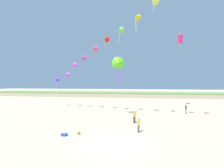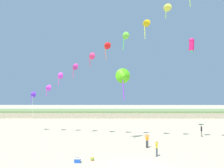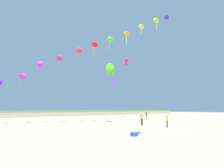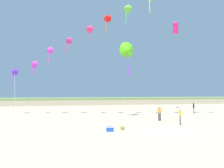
{
  "view_description": "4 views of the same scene",
  "coord_description": "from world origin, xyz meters",
  "views": [
    {
      "loc": [
        1.83,
        -13.86,
        5.63
      ],
      "look_at": [
        -1.6,
        9.96,
        5.44
      ],
      "focal_mm": 24.0,
      "sensor_mm": 36.0,
      "label": 1
    },
    {
      "loc": [
        -1.99,
        -21.46,
        6.44
      ],
      "look_at": [
        -2.29,
        10.19,
        7.8
      ],
      "focal_mm": 38.0,
      "sensor_mm": 36.0,
      "label": 2
    },
    {
      "loc": [
        -14.75,
        -8.82,
        2.27
      ],
      "look_at": [
        -2.21,
        9.02,
        5.98
      ],
      "focal_mm": 24.0,
      "sensor_mm": 36.0,
      "label": 3
    },
    {
      "loc": [
        -9.95,
        -18.64,
        3.31
      ],
      "look_at": [
        -2.25,
        13.72,
        4.5
      ],
      "focal_mm": 38.0,
      "sensor_mm": 36.0,
      "label": 4
    }
  ],
  "objects": [
    {
      "name": "person_near_right",
      "position": [
        1.96,
        7.26,
        1.02
      ],
      "size": [
        0.61,
        0.28,
        1.76
      ],
      "color": "black",
      "rests_on": "ground"
    },
    {
      "name": "large_kite_mid_trail",
      "position": [
        12.53,
        22.67,
        15.68
      ],
      "size": [
        1.22,
        1.11,
        2.85
      ],
      "color": "#E9175B"
    },
    {
      "name": "person_mid_center",
      "position": [
        2.39,
        3.26,
        0.99
      ],
      "size": [
        0.39,
        0.55,
        1.71
      ],
      "color": "#474C56",
      "rests_on": "ground"
    },
    {
      "name": "beach_cooler",
      "position": [
        -5.45,
        1.05,
        0.21
      ],
      "size": [
        0.58,
        0.41,
        0.46
      ],
      "color": "blue",
      "rests_on": "ground"
    },
    {
      "name": "beach_ball",
      "position": [
        -4.13,
        1.79,
        0.18
      ],
      "size": [
        0.36,
        0.36,
        0.36
      ],
      "color": "orange",
      "rests_on": "ground"
    },
    {
      "name": "dune_ridge",
      "position": [
        0.0,
        47.89,
        0.92
      ],
      "size": [
        120.0,
        13.64,
        1.84
      ],
      "color": "tan",
      "rests_on": "ground"
    },
    {
      "name": "large_kite_low_lead",
      "position": [
        -0.72,
        11.15,
        8.96
      ],
      "size": [
        2.21,
        1.26,
        4.48
      ],
      "color": "#57D619"
    },
    {
      "name": "kite_banner_string",
      "position": [
        -2.99,
        13.06,
        13.6
      ],
      "size": [
        27.41,
        13.24,
        21.25
      ],
      "color": "#5725D9"
    },
    {
      "name": "person_near_left",
      "position": [
        11.2,
        14.71,
        0.98
      ],
      "size": [
        0.39,
        0.54,
        1.7
      ],
      "color": "#726656",
      "rests_on": "ground"
    },
    {
      "name": "ground_plane",
      "position": [
        0.0,
        0.0,
        0.0
      ],
      "size": [
        240.0,
        240.0,
        0.0
      ],
      "primitive_type": "plane",
      "color": "tan"
    }
  ]
}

